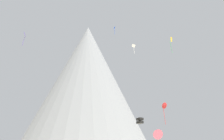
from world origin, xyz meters
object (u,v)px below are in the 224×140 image
(rock_massif, at_px, (85,98))
(kite_red_mid, at_px, (164,106))
(kite_gold_high, at_px, (171,41))
(kite_black_low, at_px, (140,121))
(kite_white_high, at_px, (134,47))
(kite_blue_high, at_px, (115,29))
(kite_rainbow_low, at_px, (158,134))
(kite_indigo_high, at_px, (24,36))

(rock_massif, height_order, kite_red_mid, rock_massif)
(kite_gold_high, bearing_deg, kite_black_low, -137.85)
(kite_white_high, bearing_deg, kite_blue_high, 75.32)
(rock_massif, relative_size, kite_rainbow_low, 16.55)
(kite_black_low, bearing_deg, rock_massif, -108.36)
(kite_blue_high, bearing_deg, kite_indigo_high, 102.65)
(kite_black_low, xyz_separation_m, kite_blue_high, (-6.71, -1.06, 25.40))
(kite_white_high, bearing_deg, rock_massif, -40.52)
(kite_rainbow_low, xyz_separation_m, kite_blue_high, (-7.19, 13.13, 29.92))
(kite_indigo_high, bearing_deg, kite_blue_high, 117.65)
(kite_white_high, height_order, kite_blue_high, kite_blue_high)
(kite_red_mid, height_order, kite_blue_high, kite_blue_high)
(kite_red_mid, relative_size, kite_rainbow_low, 1.30)
(rock_massif, height_order, kite_black_low, rock_massif)
(rock_massif, relative_size, kite_white_high, 22.82)
(kite_gold_high, xyz_separation_m, kite_red_mid, (-7.39, -11.68, -23.04))
(kite_indigo_high, relative_size, kite_black_low, 2.18)
(kite_black_low, distance_m, kite_blue_high, 26.30)
(kite_red_mid, xyz_separation_m, kite_black_low, (-5.36, 4.23, -3.25))
(rock_massif, bearing_deg, kite_blue_high, -81.56)
(kite_indigo_high, bearing_deg, kite_gold_high, 133.04)
(kite_indigo_high, distance_m, kite_blue_high, 25.89)
(kite_gold_high, distance_m, kite_red_mid, 26.87)
(rock_massif, bearing_deg, kite_indigo_high, -114.08)
(kite_gold_high, height_order, kite_rainbow_low, kite_gold_high)
(kite_rainbow_low, bearing_deg, kite_black_low, -91.29)
(kite_gold_high, xyz_separation_m, kite_rainbow_low, (-12.27, -21.63, -30.80))
(rock_massif, bearing_deg, kite_black_low, -73.28)
(kite_blue_high, bearing_deg, kite_red_mid, -81.43)
(kite_black_low, bearing_deg, kite_indigo_high, -41.68)
(kite_white_high, relative_size, kite_indigo_high, 0.72)
(rock_massif, relative_size, kite_blue_high, 27.85)
(kite_white_high, relative_size, kite_rainbow_low, 0.73)
(rock_massif, relative_size, kite_indigo_high, 16.48)
(kite_white_high, height_order, kite_black_low, kite_white_high)
(kite_rainbow_low, bearing_deg, kite_blue_high, -64.50)
(kite_red_mid, xyz_separation_m, kite_indigo_high, (-37.48, 7.95, 20.77))
(kite_white_high, bearing_deg, kite_indigo_high, 33.93)
(kite_rainbow_low, bearing_deg, kite_white_high, -91.91)
(kite_red_mid, height_order, kite_black_low, kite_red_mid)
(kite_red_mid, relative_size, kite_black_low, 2.82)
(rock_massif, distance_m, kite_white_high, 42.63)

